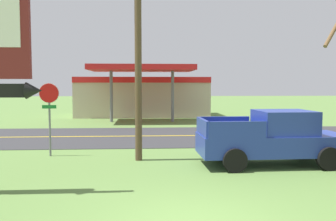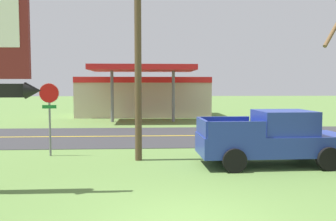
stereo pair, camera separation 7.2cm
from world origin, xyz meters
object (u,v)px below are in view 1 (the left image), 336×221
(stop_sign, at_px, (49,106))
(gas_station, at_px, (143,95))
(pickup_blue_parked_on_lawn, at_px, (273,138))
(utility_pole, at_px, (138,42))

(stop_sign, bearing_deg, gas_station, 79.45)
(stop_sign, distance_m, pickup_blue_parked_on_lawn, 8.77)
(utility_pole, distance_m, pickup_blue_parked_on_lawn, 6.07)
(utility_pole, xyz_separation_m, pickup_blue_parked_on_lawn, (4.84, -1.12, -3.50))
(gas_station, bearing_deg, stop_sign, -100.55)
(stop_sign, bearing_deg, utility_pole, -16.25)
(stop_sign, xyz_separation_m, gas_station, (3.58, 19.25, -0.08))
(utility_pole, relative_size, gas_station, 0.69)
(stop_sign, height_order, gas_station, gas_station)
(utility_pole, distance_m, gas_station, 20.45)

